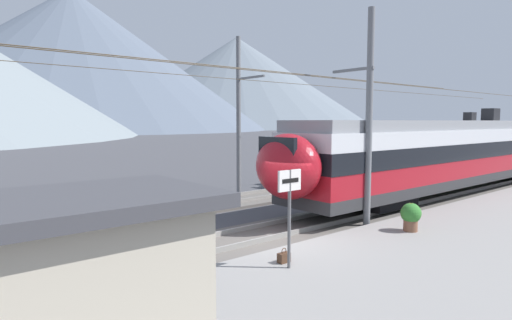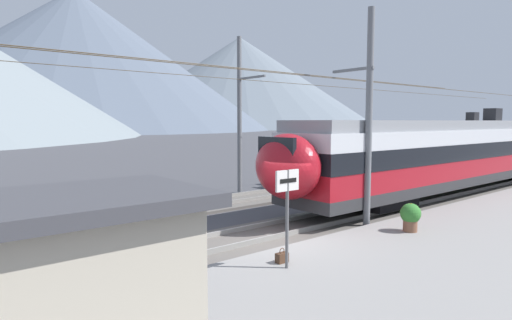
{
  "view_description": "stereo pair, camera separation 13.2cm",
  "coord_description": "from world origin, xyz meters",
  "views": [
    {
      "loc": [
        -8.47,
        -9.25,
        3.82
      ],
      "look_at": [
        2.0,
        3.46,
        2.3
      ],
      "focal_mm": 29.6,
      "sensor_mm": 36.0,
      "label": 1
    },
    {
      "loc": [
        -8.37,
        -9.34,
        3.82
      ],
      "look_at": [
        2.0,
        3.46,
        2.3
      ],
      "focal_mm": 29.6,
      "sensor_mm": 36.0,
      "label": 2
    }
  ],
  "objects": [
    {
      "name": "ground_plane",
      "position": [
        0.0,
        0.0,
        0.0
      ],
      "size": [
        400.0,
        400.0,
        0.0
      ],
      "primitive_type": "plane",
      "color": "#424247"
    },
    {
      "name": "platform_slab",
      "position": [
        0.0,
        -4.85,
        0.14
      ],
      "size": [
        120.0,
        8.22,
        0.29
      ],
      "primitive_type": "cube",
      "color": "gray",
      "rests_on": "ground"
    },
    {
      "name": "track_near",
      "position": [
        0.0,
        1.06,
        0.07
      ],
      "size": [
        120.0,
        3.0,
        0.28
      ],
      "color": "#5B5651",
      "rests_on": "ground"
    },
    {
      "name": "track_far",
      "position": [
        0.0,
        6.55,
        0.07
      ],
      "size": [
        120.0,
        3.0,
        0.28
      ],
      "color": "#5B5651",
      "rests_on": "ground"
    },
    {
      "name": "train_near_platform",
      "position": [
        13.48,
        1.06,
        2.22
      ],
      "size": [
        25.63,
        2.92,
        4.27
      ],
      "color": "#2D2D30",
      "rests_on": "track_near"
    },
    {
      "name": "train_far_track",
      "position": [
        22.9,
        6.55,
        2.23
      ],
      "size": [
        28.38,
        2.9,
        4.27
      ],
      "color": "#2D2D30",
      "rests_on": "track_far"
    },
    {
      "name": "catenary_mast_mid",
      "position": [
        3.9,
        -0.3,
        3.99
      ],
      "size": [
        49.97,
        1.78,
        7.67
      ],
      "color": "slate",
      "rests_on": "ground"
    },
    {
      "name": "catenary_mast_far_side",
      "position": [
        4.95,
        8.33,
        4.26
      ],
      "size": [
        49.97,
        2.22,
        8.18
      ],
      "color": "slate",
      "rests_on": "ground"
    },
    {
      "name": "platform_sign",
      "position": [
        -1.57,
        -2.13,
        2.03
      ],
      "size": [
        0.7,
        0.08,
        2.38
      ],
      "color": "#59595B",
      "rests_on": "platform_slab"
    },
    {
      "name": "passenger_walking",
      "position": [
        -6.01,
        -3.31,
        1.23
      ],
      "size": [
        0.53,
        0.22,
        1.69
      ],
      "color": "#383842",
      "rests_on": "platform_slab"
    },
    {
      "name": "handbag_near_sign",
      "position": [
        -1.39,
        -1.76,
        0.41
      ],
      "size": [
        0.32,
        0.18,
        0.38
      ],
      "color": "#472D1E",
      "rests_on": "platform_slab"
    },
    {
      "name": "potted_plant_platform_edge",
      "position": [
        3.83,
        -2.15,
        0.82
      ],
      "size": [
        0.65,
        0.65,
        0.91
      ],
      "color": "brown",
      "rests_on": "platform_slab"
    },
    {
      "name": "mountain_central_peak",
      "position": [
        47.42,
        181.66,
        29.7
      ],
      "size": [
        165.7,
        165.7,
        59.41
      ],
      "primitive_type": "cone",
      "color": "#515B6B",
      "rests_on": "ground"
    },
    {
      "name": "mountain_right_ridge",
      "position": [
        142.41,
        191.67,
        26.32
      ],
      "size": [
        159.7,
        159.7,
        52.65
      ],
      "primitive_type": "cone",
      "color": "slate",
      "rests_on": "ground"
    }
  ]
}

